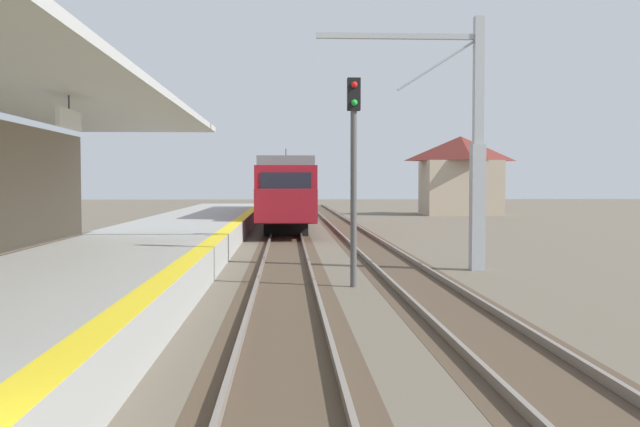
{
  "coord_description": "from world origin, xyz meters",
  "views": [
    {
      "loc": [
        1.93,
        -3.65,
        2.61
      ],
      "look_at": [
        2.48,
        8.21,
        2.1
      ],
      "focal_mm": 40.48,
      "sensor_mm": 36.0,
      "label": 1
    }
  ],
  "objects_px": {
    "approaching_train": "(286,190)",
    "distant_trackside_house": "(460,174)",
    "catenary_pylon_far_side": "(468,149)",
    "rail_signal_post": "(354,159)"
  },
  "relations": [
    {
      "from": "approaching_train",
      "to": "distant_trackside_house",
      "type": "xyz_separation_m",
      "value": [
        14.2,
        16.61,
        1.16
      ]
    },
    {
      "from": "catenary_pylon_far_side",
      "to": "distant_trackside_house",
      "type": "xyz_separation_m",
      "value": [
        8.8,
        37.03,
        -0.27
      ]
    },
    {
      "from": "approaching_train",
      "to": "catenary_pylon_far_side",
      "type": "distance_m",
      "value": 21.17
    },
    {
      "from": "catenary_pylon_far_side",
      "to": "distant_trackside_house",
      "type": "relative_size",
      "value": 1.14
    },
    {
      "from": "rail_signal_post",
      "to": "distant_trackside_house",
      "type": "relative_size",
      "value": 0.79
    },
    {
      "from": "rail_signal_post",
      "to": "distant_trackside_house",
      "type": "height_order",
      "value": "distant_trackside_house"
    },
    {
      "from": "approaching_train",
      "to": "distant_trackside_house",
      "type": "bearing_deg",
      "value": 49.48
    },
    {
      "from": "approaching_train",
      "to": "rail_signal_post",
      "type": "bearing_deg",
      "value": -85.91
    },
    {
      "from": "catenary_pylon_far_side",
      "to": "distant_trackside_house",
      "type": "height_order",
      "value": "catenary_pylon_far_side"
    },
    {
      "from": "approaching_train",
      "to": "distant_trackside_house",
      "type": "distance_m",
      "value": 21.88
    }
  ]
}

